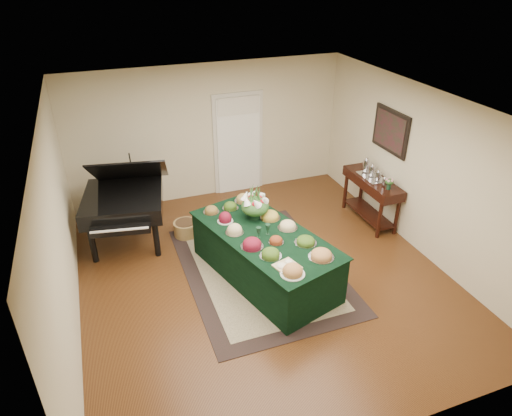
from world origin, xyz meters
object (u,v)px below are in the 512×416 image
object	(u,v)px
floral_centerpiece	(255,203)
grand_piano	(124,201)
mahogany_sideboard	(372,188)
buffet_table	(264,255)

from	to	relation	value
floral_centerpiece	grand_piano	xyz separation A→B (m)	(-1.88, 1.30, -0.26)
floral_centerpiece	mahogany_sideboard	world-z (taller)	floral_centerpiece
buffet_table	grand_piano	world-z (taller)	grand_piano
buffet_table	mahogany_sideboard	world-z (taller)	mahogany_sideboard
grand_piano	mahogany_sideboard	world-z (taller)	grand_piano
buffet_table	grand_piano	xyz separation A→B (m)	(-1.86, 1.78, 0.40)
buffet_table	floral_centerpiece	xyz separation A→B (m)	(0.02, 0.48, 0.66)
floral_centerpiece	mahogany_sideboard	xyz separation A→B (m)	(2.47, 0.47, -0.39)
floral_centerpiece	mahogany_sideboard	bearing A→B (deg)	10.72
floral_centerpiece	grand_piano	size ratio (longest dim) A/B	0.26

